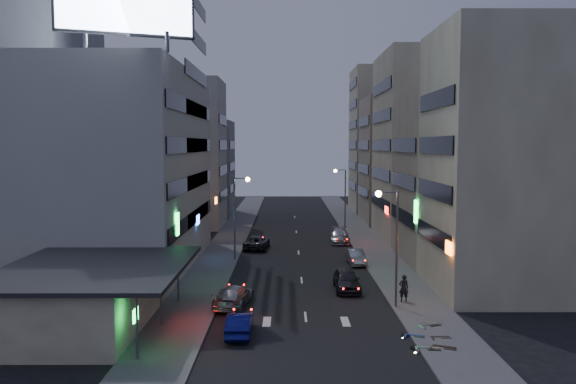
{
  "coord_description": "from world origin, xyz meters",
  "views": [
    {
      "loc": [
        -1.23,
        -31.88,
        11.24
      ],
      "look_at": [
        -1.12,
        19.09,
        6.94
      ],
      "focal_mm": 35.0,
      "sensor_mm": 36.0,
      "label": 1
    }
  ],
  "objects_px": {
    "scooter_blue": "(425,327)",
    "scooter_silver_b": "(436,313)",
    "road_car_silver": "(233,296)",
    "scooter_silver_a": "(440,337)",
    "person": "(404,288)",
    "scooter_black_a": "(457,337)",
    "scooter_black_b": "(449,327)",
    "parked_car_right_near": "(347,280)",
    "parked_car_left": "(257,242)",
    "parked_car_right_far": "(340,236)",
    "road_car_blue": "(240,324)",
    "parked_car_right_mid": "(356,257)"
  },
  "relations": [
    {
      "from": "parked_car_right_near",
      "to": "parked_car_right_far",
      "type": "xyz_separation_m",
      "value": [
        1.47,
        21.23,
        -0.04
      ]
    },
    {
      "from": "road_car_blue",
      "to": "road_car_silver",
      "type": "distance_m",
      "value": 6.09
    },
    {
      "from": "road_car_silver",
      "to": "scooter_blue",
      "type": "height_order",
      "value": "road_car_silver"
    },
    {
      "from": "person",
      "to": "scooter_blue",
      "type": "distance_m",
      "value": 7.2
    },
    {
      "from": "parked_car_right_far",
      "to": "scooter_silver_a",
      "type": "bearing_deg",
      "value": -83.21
    },
    {
      "from": "parked_car_right_near",
      "to": "parked_car_right_far",
      "type": "height_order",
      "value": "parked_car_right_near"
    },
    {
      "from": "parked_car_left",
      "to": "scooter_black_b",
      "type": "relative_size",
      "value": 3.09
    },
    {
      "from": "parked_car_right_near",
      "to": "road_car_silver",
      "type": "xyz_separation_m",
      "value": [
        -8.39,
        -4.26,
        -0.07
      ]
    },
    {
      "from": "parked_car_right_mid",
      "to": "scooter_blue",
      "type": "xyz_separation_m",
      "value": [
        1.57,
        -20.23,
        -0.03
      ]
    },
    {
      "from": "road_car_silver",
      "to": "scooter_silver_a",
      "type": "height_order",
      "value": "road_car_silver"
    },
    {
      "from": "person",
      "to": "scooter_black_a",
      "type": "bearing_deg",
      "value": 92.69
    },
    {
      "from": "parked_car_right_mid",
      "to": "scooter_black_b",
      "type": "bearing_deg",
      "value": -85.05
    },
    {
      "from": "scooter_silver_a",
      "to": "scooter_silver_b",
      "type": "xyz_separation_m",
      "value": [
        0.94,
        4.27,
        0.02
      ]
    },
    {
      "from": "scooter_silver_b",
      "to": "scooter_silver_a",
      "type": "bearing_deg",
      "value": 147.28
    },
    {
      "from": "road_car_blue",
      "to": "scooter_black_b",
      "type": "relative_size",
      "value": 2.39
    },
    {
      "from": "parked_car_right_far",
      "to": "road_car_blue",
      "type": "relative_size",
      "value": 1.31
    },
    {
      "from": "person",
      "to": "scooter_black_a",
      "type": "height_order",
      "value": "person"
    },
    {
      "from": "scooter_black_a",
      "to": "scooter_black_b",
      "type": "bearing_deg",
      "value": 19.32
    },
    {
      "from": "parked_car_left",
      "to": "scooter_black_a",
      "type": "bearing_deg",
      "value": 117.43
    },
    {
      "from": "parked_car_left",
      "to": "scooter_black_b",
      "type": "bearing_deg",
      "value": 118.98
    },
    {
      "from": "parked_car_left",
      "to": "road_car_blue",
      "type": "distance_m",
      "value": 27.58
    },
    {
      "from": "parked_car_left",
      "to": "scooter_black_a",
      "type": "distance_m",
      "value": 32.56
    },
    {
      "from": "person",
      "to": "scooter_black_a",
      "type": "distance_m",
      "value": 9.18
    },
    {
      "from": "parked_car_right_mid",
      "to": "parked_car_right_near",
      "type": "bearing_deg",
      "value": -104.58
    },
    {
      "from": "parked_car_right_far",
      "to": "person",
      "type": "height_order",
      "value": "person"
    },
    {
      "from": "person",
      "to": "scooter_black_b",
      "type": "bearing_deg",
      "value": 95.24
    },
    {
      "from": "road_car_silver",
      "to": "scooter_black_a",
      "type": "xyz_separation_m",
      "value": [
        13.12,
        -8.45,
        -0.03
      ]
    },
    {
      "from": "scooter_blue",
      "to": "person",
      "type": "bearing_deg",
      "value": 18.74
    },
    {
      "from": "scooter_silver_b",
      "to": "parked_car_right_mid",
      "type": "bearing_deg",
      "value": -11.38
    },
    {
      "from": "parked_car_right_near",
      "to": "scooter_silver_b",
      "type": "bearing_deg",
      "value": -60.86
    },
    {
      "from": "road_car_silver",
      "to": "scooter_black_b",
      "type": "bearing_deg",
      "value": 162.71
    },
    {
      "from": "parked_car_right_mid",
      "to": "scooter_silver_a",
      "type": "bearing_deg",
      "value": -88.51
    },
    {
      "from": "scooter_blue",
      "to": "parked_car_right_near",
      "type": "bearing_deg",
      "value": 38.21
    },
    {
      "from": "scooter_black_b",
      "to": "scooter_silver_b",
      "type": "bearing_deg",
      "value": 0.18
    },
    {
      "from": "person",
      "to": "scooter_silver_b",
      "type": "relative_size",
      "value": 0.95
    },
    {
      "from": "person",
      "to": "road_car_silver",
      "type": "bearing_deg",
      "value": -0.83
    },
    {
      "from": "scooter_black_b",
      "to": "parked_car_right_mid",
      "type": "bearing_deg",
      "value": 5.03
    },
    {
      "from": "road_car_silver",
      "to": "scooter_blue",
      "type": "xyz_separation_m",
      "value": [
        11.84,
        -6.52,
        -0.09
      ]
    },
    {
      "from": "person",
      "to": "scooter_silver_a",
      "type": "bearing_deg",
      "value": 86.58
    },
    {
      "from": "parked_car_right_near",
      "to": "parked_car_right_mid",
      "type": "relative_size",
      "value": 1.17
    },
    {
      "from": "road_car_blue",
      "to": "scooter_silver_a",
      "type": "bearing_deg",
      "value": 167.55
    },
    {
      "from": "parked_car_right_far",
      "to": "parked_car_right_near",
      "type": "bearing_deg",
      "value": -91.02
    },
    {
      "from": "road_car_silver",
      "to": "person",
      "type": "relative_size",
      "value": 2.63
    },
    {
      "from": "road_car_silver",
      "to": "road_car_blue",
      "type": "bearing_deg",
      "value": 108.04
    },
    {
      "from": "parked_car_left",
      "to": "road_car_blue",
      "type": "relative_size",
      "value": 1.3
    },
    {
      "from": "scooter_silver_a",
      "to": "scooter_black_b",
      "type": "xyz_separation_m",
      "value": [
        1.08,
        1.89,
        -0.08
      ]
    },
    {
      "from": "parked_car_right_far",
      "to": "scooter_black_a",
      "type": "bearing_deg",
      "value": -81.58
    },
    {
      "from": "parked_car_right_near",
      "to": "parked_car_left",
      "type": "relative_size",
      "value": 0.91
    },
    {
      "from": "scooter_blue",
      "to": "scooter_silver_b",
      "type": "bearing_deg",
      "value": -7.32
    },
    {
      "from": "scooter_blue",
      "to": "scooter_silver_a",
      "type": "bearing_deg",
      "value": -150.49
    }
  ]
}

